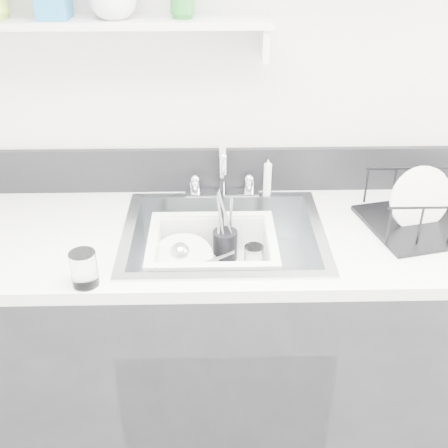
{
  "coord_description": "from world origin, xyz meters",
  "views": [
    {
      "loc": [
        -0.03,
        -0.33,
        1.85
      ],
      "look_at": [
        0.0,
        1.14,
        0.98
      ],
      "focal_mm": 45.0,
      "sensor_mm": 36.0,
      "label": 1
    }
  ],
  "objects_px": {
    "sink": "(224,256)",
    "dish_rack": "(436,204)",
    "counter_run": "(224,341)",
    "wash_tub": "(213,258)"
  },
  "relations": [
    {
      "from": "counter_run",
      "to": "sink",
      "type": "bearing_deg",
      "value": 0.0
    },
    {
      "from": "sink",
      "to": "wash_tub",
      "type": "bearing_deg",
      "value": -161.05
    },
    {
      "from": "counter_run",
      "to": "wash_tub",
      "type": "distance_m",
      "value": 0.37
    },
    {
      "from": "counter_run",
      "to": "dish_rack",
      "type": "height_order",
      "value": "dish_rack"
    },
    {
      "from": "counter_run",
      "to": "dish_rack",
      "type": "relative_size",
      "value": 7.59
    },
    {
      "from": "counter_run",
      "to": "sink",
      "type": "distance_m",
      "value": 0.37
    },
    {
      "from": "sink",
      "to": "dish_rack",
      "type": "xyz_separation_m",
      "value": [
        0.68,
        0.04,
        0.16
      ]
    },
    {
      "from": "wash_tub",
      "to": "dish_rack",
      "type": "height_order",
      "value": "dish_rack"
    },
    {
      "from": "wash_tub",
      "to": "dish_rack",
      "type": "xyz_separation_m",
      "value": [
        0.72,
        0.05,
        0.16
      ]
    },
    {
      "from": "sink",
      "to": "dish_rack",
      "type": "height_order",
      "value": "dish_rack"
    }
  ]
}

